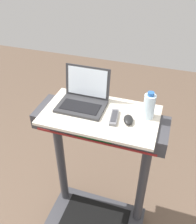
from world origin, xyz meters
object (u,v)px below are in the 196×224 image
(computer_mouse, at_px, (128,120))
(water_bottle, at_px, (149,106))
(tv_remote, at_px, (114,117))
(laptop, at_px, (83,98))

(computer_mouse, xyz_separation_m, water_bottle, (0.11, 0.09, 0.07))
(computer_mouse, height_order, tv_remote, computer_mouse)
(computer_mouse, relative_size, water_bottle, 0.54)
(laptop, relative_size, water_bottle, 1.72)
(computer_mouse, bearing_deg, water_bottle, 24.73)
(water_bottle, bearing_deg, tv_remote, -156.85)
(laptop, height_order, computer_mouse, laptop)
(laptop, distance_m, water_bottle, 0.44)
(water_bottle, xyz_separation_m, tv_remote, (-0.20, -0.09, -0.07))
(tv_remote, bearing_deg, water_bottle, 23.15)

